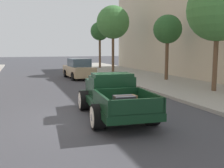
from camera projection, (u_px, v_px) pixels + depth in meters
ground_plane at (94, 117)px, 9.54m from camera, size 140.00×140.00×0.00m
hotrod_truck_dark_green at (112, 95)px, 9.79m from camera, size 2.43×5.03×1.58m
car_background_tan at (79, 69)px, 21.76m from camera, size 2.07×4.40×1.65m
street_tree_nearest at (218, 10)px, 14.00m from camera, size 3.33×3.33×6.05m
street_tree_second at (168, 30)px, 19.29m from camera, size 2.11×2.11×4.79m
street_tree_third at (113, 22)px, 25.75m from camera, size 3.24×3.24×6.50m
street_tree_farthest at (100, 32)px, 31.15m from camera, size 2.19×2.19×5.45m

